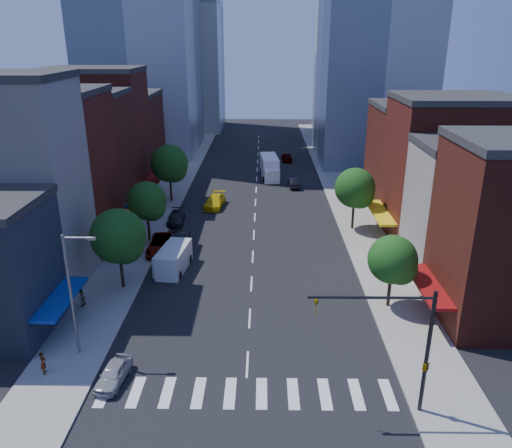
{
  "coord_description": "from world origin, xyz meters",
  "views": [
    {
      "loc": [
        1.02,
        -28.79,
        21.16
      ],
      "look_at": [
        0.39,
        14.25,
        5.0
      ],
      "focal_mm": 35.0,
      "sensor_mm": 36.0,
      "label": 1
    }
  ],
  "objects_px": {
    "parked_car_rear": "(176,218)",
    "cargo_van_near": "(169,260)",
    "cargo_van_far": "(174,260)",
    "taxi": "(215,201)",
    "parked_car_second": "(179,241)",
    "pedestrian_near": "(43,363)",
    "parked_car_third": "(162,245)",
    "traffic_car_oncoming": "(294,183)",
    "pedestrian_far": "(81,297)",
    "parked_car_front": "(113,374)",
    "box_truck": "(270,168)",
    "traffic_car_far": "(287,157)"
  },
  "relations": [
    {
      "from": "box_truck",
      "to": "cargo_van_far",
      "type": "bearing_deg",
      "value": -110.94
    },
    {
      "from": "box_truck",
      "to": "pedestrian_near",
      "type": "bearing_deg",
      "value": -112.5
    },
    {
      "from": "traffic_car_oncoming",
      "to": "pedestrian_near",
      "type": "xyz_separation_m",
      "value": [
        -19.1,
        -44.84,
        0.25
      ]
    },
    {
      "from": "parked_car_third",
      "to": "parked_car_rear",
      "type": "xyz_separation_m",
      "value": [
        0.0,
        8.73,
        -0.16
      ]
    },
    {
      "from": "parked_car_rear",
      "to": "traffic_car_oncoming",
      "type": "height_order",
      "value": "traffic_car_oncoming"
    },
    {
      "from": "cargo_van_near",
      "to": "traffic_car_oncoming",
      "type": "relative_size",
      "value": 1.17
    },
    {
      "from": "cargo_van_far",
      "to": "parked_car_second",
      "type": "bearing_deg",
      "value": 100.69
    },
    {
      "from": "parked_car_third",
      "to": "pedestrian_far",
      "type": "xyz_separation_m",
      "value": [
        -4.54,
        -11.55,
        0.11
      ]
    },
    {
      "from": "parked_car_third",
      "to": "traffic_car_oncoming",
      "type": "height_order",
      "value": "parked_car_third"
    },
    {
      "from": "taxi",
      "to": "pedestrian_near",
      "type": "xyz_separation_m",
      "value": [
        -8.12,
        -35.31,
        0.17
      ]
    },
    {
      "from": "pedestrian_near",
      "to": "parked_car_front",
      "type": "bearing_deg",
      "value": -112.64
    },
    {
      "from": "parked_car_front",
      "to": "parked_car_rear",
      "type": "height_order",
      "value": "parked_car_rear"
    },
    {
      "from": "parked_car_third",
      "to": "taxi",
      "type": "xyz_separation_m",
      "value": [
        4.14,
        14.89,
        -0.05
      ]
    },
    {
      "from": "parked_car_second",
      "to": "taxi",
      "type": "xyz_separation_m",
      "value": [
        2.53,
        13.84,
        -0.03
      ]
    },
    {
      "from": "cargo_van_far",
      "to": "box_truck",
      "type": "relative_size",
      "value": 0.67
    },
    {
      "from": "cargo_van_near",
      "to": "traffic_car_oncoming",
      "type": "height_order",
      "value": "cargo_van_near"
    },
    {
      "from": "parked_car_rear",
      "to": "traffic_car_far",
      "type": "relative_size",
      "value": 1.07
    },
    {
      "from": "cargo_van_near",
      "to": "pedestrian_far",
      "type": "relative_size",
      "value": 3.12
    },
    {
      "from": "box_truck",
      "to": "taxi",
      "type": "bearing_deg",
      "value": -121.67
    },
    {
      "from": "cargo_van_near",
      "to": "box_truck",
      "type": "distance_m",
      "value": 35.47
    },
    {
      "from": "taxi",
      "to": "traffic_car_oncoming",
      "type": "relative_size",
      "value": 1.27
    },
    {
      "from": "box_truck",
      "to": "pedestrian_near",
      "type": "relative_size",
      "value": 5.32
    },
    {
      "from": "parked_car_rear",
      "to": "pedestrian_near",
      "type": "distance_m",
      "value": 29.42
    },
    {
      "from": "cargo_van_far",
      "to": "box_truck",
      "type": "bearing_deg",
      "value": 81.22
    },
    {
      "from": "parked_car_front",
      "to": "cargo_van_far",
      "type": "relative_size",
      "value": 0.66
    },
    {
      "from": "parked_car_third",
      "to": "pedestrian_near",
      "type": "relative_size",
      "value": 3.73
    },
    {
      "from": "parked_car_rear",
      "to": "cargo_van_near",
      "type": "distance_m",
      "value": 12.97
    },
    {
      "from": "cargo_van_far",
      "to": "pedestrian_far",
      "type": "xyz_separation_m",
      "value": [
        -6.52,
        -7.15,
        -0.21
      ]
    },
    {
      "from": "traffic_car_far",
      "to": "pedestrian_far",
      "type": "relative_size",
      "value": 2.73
    },
    {
      "from": "cargo_van_near",
      "to": "box_truck",
      "type": "bearing_deg",
      "value": 81.34
    },
    {
      "from": "parked_car_rear",
      "to": "traffic_car_oncoming",
      "type": "bearing_deg",
      "value": 43.21
    },
    {
      "from": "traffic_car_oncoming",
      "to": "traffic_car_far",
      "type": "bearing_deg",
      "value": -92.88
    },
    {
      "from": "parked_car_second",
      "to": "taxi",
      "type": "relative_size",
      "value": 0.91
    },
    {
      "from": "parked_car_second",
      "to": "pedestrian_far",
      "type": "height_order",
      "value": "pedestrian_far"
    },
    {
      "from": "cargo_van_near",
      "to": "pedestrian_far",
      "type": "distance_m",
      "value": 9.56
    },
    {
      "from": "parked_car_second",
      "to": "traffic_car_oncoming",
      "type": "relative_size",
      "value": 1.16
    },
    {
      "from": "pedestrian_near",
      "to": "pedestrian_far",
      "type": "bearing_deg",
      "value": -11.4
    },
    {
      "from": "parked_car_third",
      "to": "cargo_van_near",
      "type": "height_order",
      "value": "cargo_van_near"
    },
    {
      "from": "pedestrian_near",
      "to": "pedestrian_far",
      "type": "height_order",
      "value": "pedestrian_near"
    },
    {
      "from": "parked_car_front",
      "to": "traffic_car_oncoming",
      "type": "xyz_separation_m",
      "value": [
        14.28,
        45.48,
        0.06
      ]
    },
    {
      "from": "parked_car_second",
      "to": "taxi",
      "type": "bearing_deg",
      "value": 79.87
    },
    {
      "from": "parked_car_rear",
      "to": "taxi",
      "type": "relative_size",
      "value": 0.86
    },
    {
      "from": "cargo_van_near",
      "to": "taxi",
      "type": "xyz_separation_m",
      "value": [
        2.64,
        19.04,
        -0.21
      ]
    },
    {
      "from": "cargo_van_far",
      "to": "traffic_car_oncoming",
      "type": "xyz_separation_m",
      "value": [
        13.14,
        28.82,
        -0.45
      ]
    },
    {
      "from": "parked_car_third",
      "to": "taxi",
      "type": "height_order",
      "value": "parked_car_third"
    },
    {
      "from": "parked_car_third",
      "to": "box_truck",
      "type": "height_order",
      "value": "box_truck"
    },
    {
      "from": "parked_car_rear",
      "to": "parked_car_third",
      "type": "bearing_deg",
      "value": -92.84
    },
    {
      "from": "cargo_van_far",
      "to": "taxi",
      "type": "xyz_separation_m",
      "value": [
        2.16,
        19.3,
        -0.37
      ]
    },
    {
      "from": "parked_car_front",
      "to": "traffic_car_oncoming",
      "type": "height_order",
      "value": "traffic_car_oncoming"
    },
    {
      "from": "taxi",
      "to": "parked_car_third",
      "type": "bearing_deg",
      "value": -98.57
    }
  ]
}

